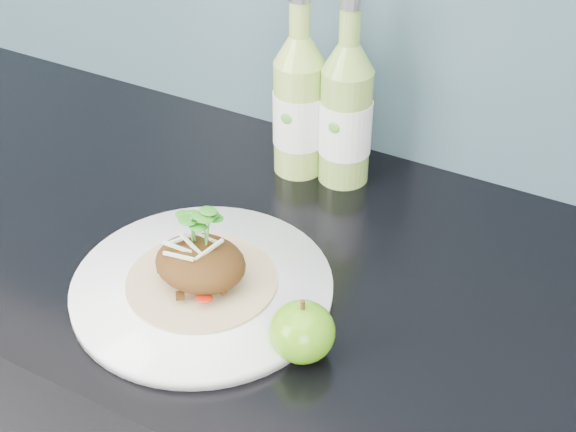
# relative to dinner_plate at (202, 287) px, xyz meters

# --- Properties ---
(dinner_plate) EXTENTS (0.30, 0.30, 0.02)m
(dinner_plate) POSITION_rel_dinner_plate_xyz_m (0.00, 0.00, 0.00)
(dinner_plate) COLOR white
(dinner_plate) RESTS_ON kitchen_counter
(pork_taco) EXTENTS (0.17, 0.17, 0.10)m
(pork_taco) POSITION_rel_dinner_plate_xyz_m (0.00, 0.00, 0.04)
(pork_taco) COLOR tan
(pork_taco) RESTS_ON dinner_plate
(green_apple) EXTENTS (0.08, 0.08, 0.08)m
(green_apple) POSITION_rel_dinner_plate_xyz_m (0.15, -0.03, 0.02)
(green_apple) COLOR #5B8F0F
(green_apple) RESTS_ON kitchen_counter
(cider_bottle_left) EXTENTS (0.08, 0.08, 0.26)m
(cider_bottle_left) POSITION_rel_dinner_plate_xyz_m (-0.03, 0.29, 0.09)
(cider_bottle_left) COLOR #9DC050
(cider_bottle_left) RESTS_ON kitchen_counter
(cider_bottle_right) EXTENTS (0.09, 0.09, 0.26)m
(cider_bottle_right) POSITION_rel_dinner_plate_xyz_m (0.04, 0.30, 0.09)
(cider_bottle_right) COLOR #86AC47
(cider_bottle_right) RESTS_ON kitchen_counter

